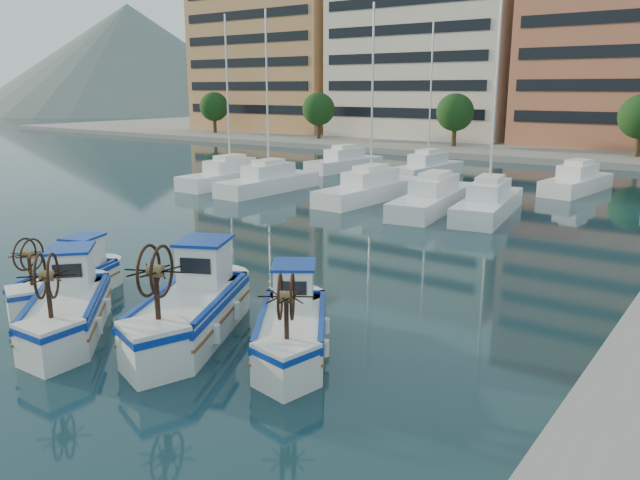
% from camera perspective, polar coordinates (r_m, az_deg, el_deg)
% --- Properties ---
extents(ground, '(300.00, 300.00, 0.00)m').
position_cam_1_polar(ground, '(18.34, -17.64, -8.36)').
color(ground, '#1A3544').
rests_on(ground, ground).
extents(hill_west, '(180.00, 180.00, 60.00)m').
position_cam_1_polar(hill_west, '(195.22, -16.61, 11.19)').
color(hill_west, slate).
rests_on(hill_west, ground).
extents(yacht_marina, '(39.00, 22.02, 11.50)m').
position_cam_1_polar(yacht_marina, '(41.18, 12.22, 4.79)').
color(yacht_marina, white).
rests_on(yacht_marina, ground).
extents(fishing_boat_a, '(2.79, 4.02, 2.42)m').
position_cam_1_polar(fishing_boat_a, '(21.83, -22.01, -3.34)').
color(fishing_boat_a, silver).
rests_on(fishing_boat_a, ground).
extents(fishing_boat_b, '(4.35, 4.24, 2.79)m').
position_cam_1_polar(fishing_boat_b, '(18.91, -22.08, -5.59)').
color(fishing_boat_b, silver).
rests_on(fishing_boat_b, ground).
extents(fishing_boat_c, '(3.93, 5.17, 3.12)m').
position_cam_1_polar(fishing_boat_c, '(17.66, -11.67, -5.87)').
color(fishing_boat_c, silver).
rests_on(fishing_boat_c, ground).
extents(fishing_boat_d, '(3.70, 4.29, 2.64)m').
position_cam_1_polar(fishing_boat_d, '(16.37, -2.58, -7.67)').
color(fishing_boat_d, silver).
rests_on(fishing_boat_d, ground).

